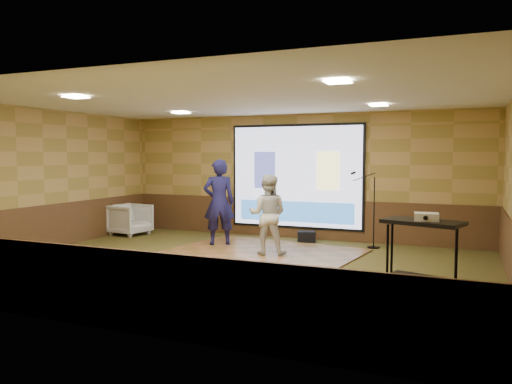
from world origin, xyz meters
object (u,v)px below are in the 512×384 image
at_px(mic_stand, 371,225).
at_px(banquet_chair, 130,220).
at_px(player_left, 219,202).
at_px(player_right, 268,214).
at_px(projector_screen, 296,178).
at_px(duffel_bag, 306,237).
at_px(dance_floor, 262,252).
at_px(projector, 426,217).
at_px(av_table, 422,242).

distance_m(mic_stand, banquet_chair, 5.94).
height_order(player_left, player_right, player_left).
height_order(projector_screen, duffel_bag, projector_screen).
distance_m(projector_screen, player_right, 2.32).
height_order(dance_floor, projector, projector).
relative_size(dance_floor, duffel_bag, 9.38).
xyz_separation_m(dance_floor, av_table, (3.28, -2.15, 0.79)).
xyz_separation_m(player_right, projector, (3.15, -2.02, 0.33)).
relative_size(projector_screen, dance_floor, 0.88).
bearing_deg(banquet_chair, projector, -104.69).
distance_m(projector_screen, duffel_bag, 1.48).
distance_m(player_right, mic_stand, 2.44).
distance_m(player_right, av_table, 3.68).
relative_size(projector_screen, av_table, 3.00).
bearing_deg(mic_stand, dance_floor, -142.32).
bearing_deg(duffel_bag, av_table, -53.01).
relative_size(player_left, banquet_chair, 2.21).
height_order(av_table, mic_stand, mic_stand).
xyz_separation_m(player_left, duffel_bag, (1.65, 1.21, -0.85)).
height_order(dance_floor, player_right, player_right).
distance_m(player_right, duffel_bag, 1.94).
bearing_deg(player_right, av_table, 135.89).
height_order(projector_screen, player_right, projector_screen).
bearing_deg(banquet_chair, player_left, -91.71).
height_order(projector_screen, projector, projector_screen).
distance_m(projector_screen, av_table, 5.36).
height_order(projector, banquet_chair, projector).
height_order(av_table, duffel_bag, av_table).
distance_m(projector, mic_stand, 3.98).
xyz_separation_m(dance_floor, duffel_bag, (0.45, 1.62, 0.11)).
bearing_deg(dance_floor, player_right, -43.05).
height_order(dance_floor, av_table, av_table).
distance_m(mic_stand, duffel_bag, 1.55).
relative_size(av_table, projector, 3.44).
xyz_separation_m(player_right, av_table, (3.10, -1.98, -0.03)).
bearing_deg(player_left, projector_screen, -160.24).
xyz_separation_m(player_left, banquet_chair, (-2.76, 0.48, -0.58)).
bearing_deg(dance_floor, banquet_chair, 167.37).
bearing_deg(projector_screen, player_right, -86.18).
xyz_separation_m(player_left, mic_stand, (3.15, 1.08, -0.48)).
bearing_deg(projector_screen, mic_stand, -16.62).
height_order(projector, mic_stand, mic_stand).
bearing_deg(projector, av_table, 137.04).
relative_size(mic_stand, banquet_chair, 1.94).
distance_m(dance_floor, mic_stand, 2.50).
distance_m(player_left, projector, 5.23).
bearing_deg(projector, mic_stand, 105.50).
relative_size(projector_screen, player_left, 1.75).
xyz_separation_m(mic_stand, duffel_bag, (-1.50, 0.13, -0.37)).
relative_size(av_table, duffel_bag, 2.77).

